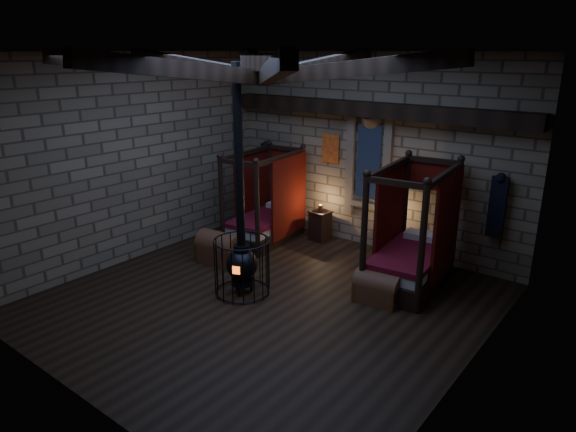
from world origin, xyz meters
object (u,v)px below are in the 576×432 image
Objects in this scene: bed_left at (266,219)px; bed_right at (411,255)px; trunk_right at (378,288)px; trunk_left at (220,249)px; stove at (242,261)px.

bed_right is (3.64, -0.08, 0.04)m from bed_left.
bed_left is 3.74m from trunk_right.
trunk_left reaches higher than trunk_right.
trunk_left is 0.24× the size of stove.
bed_left is at bearing 172.81° from bed_right.
stove is at bearing -34.44° from trunk_left.
trunk_right is 2.45m from stove.
bed_left is 0.51× the size of stove.
trunk_right is at bearing -101.34° from bed_right.
trunk_left is at bearing 129.57° from stove.
bed_right is at bearing -7.40° from bed_left.
bed_left reaches higher than trunk_left.
bed_right is at bearing 18.44° from trunk_left.
stove is at bearing -154.78° from trunk_right.
bed_right is at bearing 80.09° from trunk_right.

